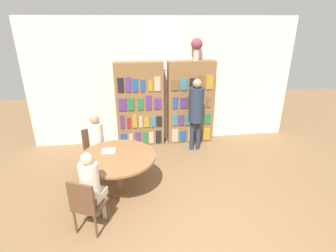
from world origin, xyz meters
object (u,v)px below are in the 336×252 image
at_px(chair_near_camera, 87,203).
at_px(flower_vase, 197,46).
at_px(seated_reader_left, 97,141).
at_px(chair_left_side, 95,147).
at_px(bookshelf_right, 190,103).
at_px(librarian_standing, 196,107).
at_px(reading_table, 118,161).
at_px(seated_reader_right, 92,184).
at_px(bookshelf_left, 140,105).

bearing_deg(chair_near_camera, flower_vase, 76.30).
bearing_deg(flower_vase, seated_reader_left, -150.83).
distance_m(flower_vase, seated_reader_left, 3.04).
distance_m(flower_vase, chair_near_camera, 4.09).
distance_m(chair_left_side, seated_reader_left, 0.28).
relative_size(bookshelf_right, flower_vase, 4.11).
bearing_deg(librarian_standing, chair_near_camera, -132.13).
distance_m(flower_vase, librarian_standing, 1.39).
height_order(reading_table, chair_left_side, chair_left_side).
bearing_deg(librarian_standing, seated_reader_left, -161.03).
distance_m(chair_near_camera, librarian_standing, 3.25).
xyz_separation_m(seated_reader_right, librarian_standing, (2.07, 2.21, 0.36)).
height_order(bookshelf_right, flower_vase, flower_vase).
bearing_deg(bookshelf_right, bookshelf_left, 180.00).
height_order(chair_near_camera, chair_left_side, same).
bearing_deg(reading_table, bookshelf_right, 48.77).
height_order(chair_near_camera, seated_reader_right, seated_reader_right).
bearing_deg(reading_table, seated_reader_right, -114.02).
relative_size(reading_table, seated_reader_right, 1.08).
relative_size(seated_reader_right, librarian_standing, 0.72).
xyz_separation_m(bookshelf_left, flower_vase, (1.34, 0.00, 1.34)).
bearing_deg(chair_left_side, reading_table, 90.00).
relative_size(reading_table, librarian_standing, 0.78).
bearing_deg(bookshelf_right, seated_reader_right, -127.11).
xyz_separation_m(flower_vase, seated_reader_right, (-2.15, -2.72, -1.65)).
relative_size(chair_left_side, seated_reader_left, 0.72).
bearing_deg(seated_reader_left, seated_reader_right, 63.01).
bearing_deg(seated_reader_right, librarian_standing, 70.85).
bearing_deg(seated_reader_right, seated_reader_left, 117.01).
xyz_separation_m(bookshelf_left, seated_reader_left, (-0.89, -1.24, -0.31)).
height_order(bookshelf_left, chair_left_side, bookshelf_left).
relative_size(bookshelf_left, chair_near_camera, 2.28).
distance_m(bookshelf_left, reading_table, 2.05).
xyz_separation_m(reading_table, chair_left_side, (-0.50, 0.87, -0.13)).
distance_m(bookshelf_left, bookshelf_right, 1.24).
height_order(bookshelf_right, chair_left_side, bookshelf_right).
relative_size(bookshelf_left, librarian_standing, 1.19).
height_order(bookshelf_right, seated_reader_left, bookshelf_right).
relative_size(bookshelf_right, librarian_standing, 1.19).
relative_size(flower_vase, librarian_standing, 0.29).
bearing_deg(librarian_standing, reading_table, -140.04).
distance_m(bookshelf_left, flower_vase, 1.89).
height_order(flower_vase, seated_reader_right, flower_vase).
distance_m(bookshelf_left, chair_near_camera, 3.05).
bearing_deg(chair_left_side, chair_near_camera, 63.00).
xyz_separation_m(bookshelf_right, reading_table, (-1.72, -1.96, -0.39)).
xyz_separation_m(flower_vase, librarian_standing, (-0.08, -0.51, -1.29)).
xyz_separation_m(bookshelf_right, seated_reader_right, (-2.05, -2.71, -0.31)).
relative_size(bookshelf_right, reading_table, 1.53).
distance_m(bookshelf_left, seated_reader_left, 1.56).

